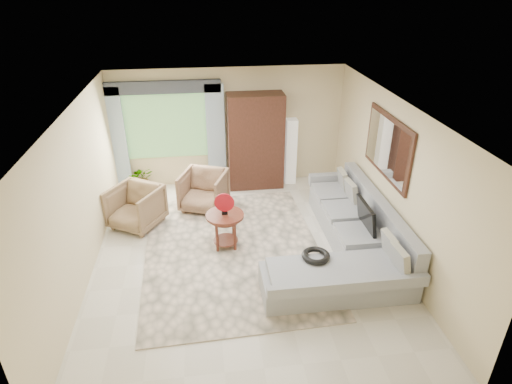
{
  "coord_description": "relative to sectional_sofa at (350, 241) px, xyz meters",
  "views": [
    {
      "loc": [
        -0.58,
        -5.97,
        4.36
      ],
      "look_at": [
        0.25,
        0.35,
        1.05
      ],
      "focal_mm": 30.0,
      "sensor_mm": 36.0,
      "label": 1
    }
  ],
  "objects": [
    {
      "name": "red_disc",
      "position": [
        -2.07,
        0.52,
        0.6
      ],
      "size": [
        0.34,
        0.09,
        0.34
      ],
      "primitive_type": "cylinder",
      "rotation": [
        1.57,
        0.0,
        -0.18
      ],
      "color": "#A11019",
      "rests_on": "coffee_table"
    },
    {
      "name": "armchair_left",
      "position": [
        -3.7,
        1.46,
        0.12
      ],
      "size": [
        1.18,
        1.19,
        0.8
      ],
      "primitive_type": "imported",
      "rotation": [
        0.0,
        0.0,
        -0.54
      ],
      "color": "#856549",
      "rests_on": "ground"
    },
    {
      "name": "garden_hose",
      "position": [
        -0.78,
        -0.69,
        0.26
      ],
      "size": [
        0.43,
        0.43,
        0.09
      ],
      "primitive_type": "torus",
      "color": "black",
      "rests_on": "sectional_sofa"
    },
    {
      "name": "ground",
      "position": [
        -1.78,
        0.18,
        -0.28
      ],
      "size": [
        6.0,
        6.0,
        0.0
      ],
      "primitive_type": "plane",
      "color": "silver",
      "rests_on": "ground"
    },
    {
      "name": "sectional_sofa",
      "position": [
        0.0,
        0.0,
        0.0
      ],
      "size": [
        2.3,
        3.46,
        0.9
      ],
      "color": "#95979C",
      "rests_on": "ground"
    },
    {
      "name": "coffee_table",
      "position": [
        -2.07,
        0.52,
        0.06
      ],
      "size": [
        0.66,
        0.66,
        0.66
      ],
      "rotation": [
        0.0,
        0.0,
        -0.15
      ],
      "color": "#4D1B14",
      "rests_on": "ground"
    },
    {
      "name": "armchair_right",
      "position": [
        -2.41,
        1.97,
        0.11
      ],
      "size": [
        1.1,
        1.12,
        0.79
      ],
      "primitive_type": "imported",
      "rotation": [
        0.0,
        0.0,
        -0.37
      ],
      "color": "#967251",
      "rests_on": "ground"
    },
    {
      "name": "floor_lamp",
      "position": [
        -0.43,
        2.96,
        0.47
      ],
      "size": [
        0.24,
        0.24,
        1.5
      ],
      "primitive_type": "cube",
      "color": "silver",
      "rests_on": "ground"
    },
    {
      "name": "tv_screen",
      "position": [
        0.27,
        0.07,
        0.44
      ],
      "size": [
        0.14,
        0.74,
        0.48
      ],
      "primitive_type": "cube",
      "rotation": [
        0.0,
        -0.17,
        0.0
      ],
      "color": "black",
      "rests_on": "sectional_sofa"
    },
    {
      "name": "curtain_right",
      "position": [
        -2.08,
        3.06,
        0.87
      ],
      "size": [
        0.4,
        0.08,
        2.3
      ],
      "primitive_type": "cube",
      "color": "#9EB7CC",
      "rests_on": "ground"
    },
    {
      "name": "window",
      "position": [
        -3.13,
        3.15,
        1.12
      ],
      "size": [
        1.8,
        0.04,
        1.4
      ],
      "primitive_type": "cube",
      "color": "#669E59",
      "rests_on": "wall_back"
    },
    {
      "name": "wall_mirror",
      "position": [
        0.68,
        0.53,
        1.47
      ],
      "size": [
        0.05,
        1.7,
        1.05
      ],
      "color": "black",
      "rests_on": "wall_right"
    },
    {
      "name": "potted_plant",
      "position": [
        -3.77,
        2.95,
        0.0
      ],
      "size": [
        0.6,
        0.54,
        0.58
      ],
      "primitive_type": "imported",
      "rotation": [
        0.0,
        0.0,
        0.2
      ],
      "color": "#999999",
      "rests_on": "ground"
    },
    {
      "name": "valance",
      "position": [
        -3.13,
        3.08,
        1.97
      ],
      "size": [
        2.4,
        0.12,
        0.26
      ],
      "primitive_type": "cube",
      "color": "#1E232D",
      "rests_on": "wall_back"
    },
    {
      "name": "curtain_left",
      "position": [
        -4.18,
        3.06,
        0.87
      ],
      "size": [
        0.4,
        0.08,
        2.3
      ],
      "primitive_type": "cube",
      "color": "#9EB7CC",
      "rests_on": "ground"
    },
    {
      "name": "area_rug",
      "position": [
        -1.96,
        0.37,
        -0.27
      ],
      "size": [
        3.14,
        4.1,
        0.02
      ],
      "primitive_type": "cube",
      "rotation": [
        0.0,
        0.0,
        0.04
      ],
      "color": "beige",
      "rests_on": "ground"
    },
    {
      "name": "armoire",
      "position": [
        -1.23,
        2.9,
        0.77
      ],
      "size": [
        1.2,
        0.55,
        2.1
      ],
      "primitive_type": "cube",
      "color": "black",
      "rests_on": "ground"
    }
  ]
}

